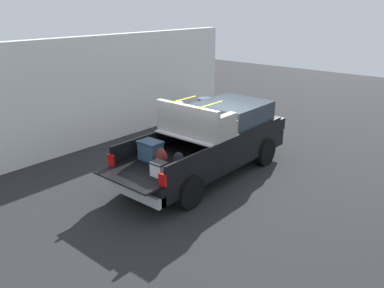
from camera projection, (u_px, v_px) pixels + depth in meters
ground_plane at (205, 174)px, 11.16m from camera, size 40.00×40.00×0.00m
pickup_truck at (214, 139)px, 11.09m from camera, size 6.05×2.06×2.23m
building_facade at (112, 88)px, 13.69m from camera, size 11.58×0.36×3.66m
trash_can at (205, 110)px, 16.10m from camera, size 0.60×0.60×0.98m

